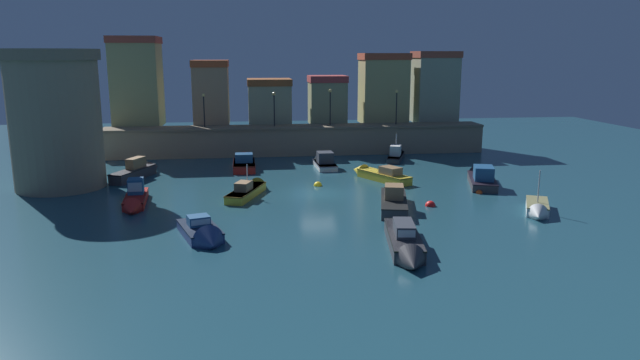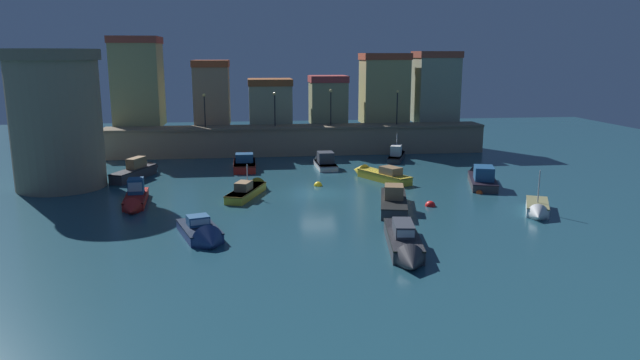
% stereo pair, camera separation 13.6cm
% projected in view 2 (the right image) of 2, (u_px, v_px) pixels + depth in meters
% --- Properties ---
extents(ground_plane, '(96.70, 96.70, 0.00)m').
position_uv_depth(ground_plane, '(318.00, 193.00, 42.73)').
color(ground_plane, '#1E4756').
extents(quay_wall, '(38.46, 3.37, 2.89)m').
position_uv_depth(quay_wall, '(297.00, 140.00, 59.55)').
color(quay_wall, gray).
rests_on(quay_wall, ground).
extents(old_town_backdrop, '(36.49, 5.91, 9.16)m').
position_uv_depth(old_town_backdrop, '(280.00, 90.00, 62.04)').
color(old_town_backdrop, '#8B905F').
rests_on(old_town_backdrop, ground).
extents(fortress_tower, '(7.04, 7.04, 10.39)m').
position_uv_depth(fortress_tower, '(56.00, 119.00, 43.63)').
color(fortress_tower, gray).
rests_on(fortress_tower, ground).
extents(quay_lamp_0, '(0.32, 0.32, 3.35)m').
position_uv_depth(quay_lamp_0, '(204.00, 105.00, 57.65)').
color(quay_lamp_0, black).
rests_on(quay_lamp_0, quay_wall).
extents(quay_lamp_1, '(0.32, 0.32, 3.40)m').
position_uv_depth(quay_lamp_1, '(275.00, 104.00, 58.49)').
color(quay_lamp_1, black).
rests_on(quay_lamp_1, quay_wall).
extents(quay_lamp_2, '(0.32, 0.32, 3.67)m').
position_uv_depth(quay_lamp_2, '(331.00, 102.00, 59.16)').
color(quay_lamp_2, black).
rests_on(quay_lamp_2, quay_wall).
extents(quay_lamp_3, '(0.32, 0.32, 3.56)m').
position_uv_depth(quay_lamp_3, '(397.00, 102.00, 60.01)').
color(quay_lamp_3, black).
rests_on(quay_lamp_3, quay_wall).
extents(moored_boat_0, '(3.16, 5.20, 1.71)m').
position_uv_depth(moored_boat_0, '(203.00, 234.00, 31.83)').
color(moored_boat_0, navy).
rests_on(moored_boat_0, ground).
extents(moored_boat_1, '(4.25, 6.41, 1.57)m').
position_uv_depth(moored_boat_1, '(378.00, 174.00, 47.47)').
color(moored_boat_1, gold).
rests_on(moored_boat_1, ground).
extents(moored_boat_2, '(1.92, 5.91, 1.98)m').
position_uv_depth(moored_boat_2, '(245.00, 162.00, 52.57)').
color(moored_boat_2, red).
rests_on(moored_boat_2, ground).
extents(moored_boat_3, '(3.57, 6.45, 1.84)m').
position_uv_depth(moored_boat_3, '(139.00, 171.00, 48.27)').
color(moored_boat_3, '#333338').
rests_on(moored_boat_3, ground).
extents(moored_boat_4, '(3.47, 6.57, 2.64)m').
position_uv_depth(moored_boat_4, '(250.00, 189.00, 42.43)').
color(moored_boat_4, gold).
rests_on(moored_boat_4, ground).
extents(moored_boat_5, '(2.61, 7.30, 1.74)m').
position_uv_depth(moored_boat_5, '(405.00, 244.00, 29.86)').
color(moored_boat_5, '#333338').
rests_on(moored_boat_5, ground).
extents(moored_boat_6, '(3.13, 4.61, 3.06)m').
position_uv_depth(moored_boat_6, '(537.00, 209.00, 37.05)').
color(moored_boat_6, white).
rests_on(moored_boat_6, ground).
extents(moored_boat_7, '(3.23, 6.06, 2.84)m').
position_uv_depth(moored_boat_7, '(397.00, 154.00, 56.82)').
color(moored_boat_7, '#333338').
rests_on(moored_boat_7, ground).
extents(moored_boat_8, '(3.23, 7.44, 2.03)m').
position_uv_depth(moored_boat_8, '(393.00, 198.00, 39.15)').
color(moored_boat_8, '#333338').
rests_on(moored_boat_8, ground).
extents(moored_boat_9, '(3.75, 7.05, 2.22)m').
position_uv_depth(moored_boat_9, '(481.00, 177.00, 46.00)').
color(moored_boat_9, '#333338').
rests_on(moored_boat_9, ground).
extents(moored_boat_10, '(1.83, 6.08, 1.97)m').
position_uv_depth(moored_boat_10, '(135.00, 199.00, 39.16)').
color(moored_boat_10, red).
rests_on(moored_boat_10, ground).
extents(moored_boat_11, '(1.76, 5.22, 1.99)m').
position_uv_depth(moored_boat_11, '(324.00, 162.00, 53.06)').
color(moored_boat_11, silver).
rests_on(moored_boat_11, ground).
extents(mooring_buoy_0, '(0.50, 0.50, 0.50)m').
position_uv_depth(mooring_buoy_0, '(479.00, 193.00, 42.73)').
color(mooring_buoy_0, '#EA4C19').
rests_on(mooring_buoy_0, ground).
extents(mooring_buoy_1, '(0.70, 0.70, 0.70)m').
position_uv_depth(mooring_buoy_1, '(430.00, 206.00, 39.16)').
color(mooring_buoy_1, red).
rests_on(mooring_buoy_1, ground).
extents(mooring_buoy_2, '(0.65, 0.65, 0.65)m').
position_uv_depth(mooring_buoy_2, '(318.00, 186.00, 45.26)').
color(mooring_buoy_2, yellow).
rests_on(mooring_buoy_2, ground).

